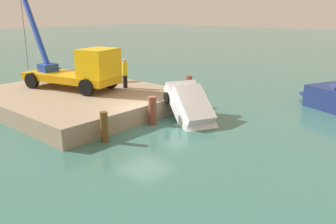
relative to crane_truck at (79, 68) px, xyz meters
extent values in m
plane|color=#386B60|center=(6.25, -0.45, -2.33)|extent=(200.00, 200.00, 0.00)
cube|color=gray|center=(0.36, -0.45, -1.85)|extent=(11.43, 9.66, 0.97)
cube|color=orange|center=(-0.63, -0.22, -0.64)|extent=(6.77, 3.74, 0.45)
cube|color=yellow|center=(1.61, 0.32, 0.43)|extent=(2.26, 2.57, 1.69)
cylinder|color=black|center=(1.28, 1.43, -0.87)|extent=(1.04, 0.53, 1.00)
cylinder|color=black|center=(1.82, -0.81, -0.87)|extent=(1.04, 0.53, 1.00)
cylinder|color=black|center=(-3.08, 0.37, -0.87)|extent=(1.04, 0.53, 1.00)
cylinder|color=black|center=(-2.54, -1.86, -0.87)|extent=(1.04, 0.53, 1.00)
cylinder|color=#1938A5|center=(-4.90, -0.12, 2.62)|extent=(5.14, 1.51, 5.52)
cube|color=#1938A5|center=(-2.50, -0.67, -0.17)|extent=(1.00, 1.00, 0.50)
cylinder|color=#4C4C19|center=(-7.30, 0.43, 2.19)|extent=(0.04, 0.04, 6.14)
cylinder|color=black|center=(1.89, 2.17, -0.96)|extent=(0.28, 0.28, 0.82)
cylinder|color=yellow|center=(1.89, 2.17, -0.14)|extent=(0.34, 0.34, 0.82)
sphere|color=tan|center=(1.89, 2.17, 0.38)|extent=(0.24, 0.24, 0.24)
cube|color=silver|center=(7.86, 1.55, -1.82)|extent=(4.30, 3.37, 2.99)
cube|color=silver|center=(7.98, 1.49, -1.26)|extent=(2.73, 2.43, 1.78)
cylinder|color=black|center=(9.23, 1.86, -2.95)|extent=(0.89, 0.60, 0.89)
cylinder|color=black|center=(8.42, 0.26, -2.95)|extent=(0.89, 0.60, 0.89)
cylinder|color=black|center=(7.00, 3.00, -1.20)|extent=(0.89, 0.60, 0.89)
cylinder|color=black|center=(6.19, 1.40, -1.20)|extent=(0.89, 0.60, 0.89)
cone|color=navy|center=(11.49, 10.48, -2.04)|extent=(4.66, 4.31, 3.10)
cylinder|color=brown|center=(6.52, -3.34, -1.62)|extent=(0.36, 0.36, 1.43)
cylinder|color=brown|center=(6.44, -0.06, -1.57)|extent=(0.43, 0.43, 1.52)
cylinder|color=brown|center=(6.38, 3.08, -1.25)|extent=(0.34, 0.34, 2.17)
camera|label=1|loc=(18.78, -12.94, 3.53)|focal=37.82mm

